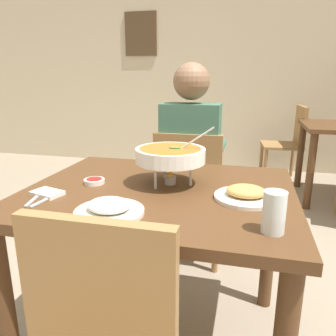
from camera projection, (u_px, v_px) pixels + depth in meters
cafe_rear_partition at (226, 55)px, 4.29m from camera, size 10.00×0.10×3.00m
picture_frame_hung at (141, 34)px, 4.42m from camera, size 0.44×0.03×0.56m
dining_table_main at (160, 215)px, 1.41m from camera, size 1.11×0.91×0.77m
chair_diner_main at (190, 191)px, 2.14m from camera, size 0.44×0.44×0.90m
diner_main at (191, 154)px, 2.11m from camera, size 0.40×0.45×1.31m
curry_bowl at (170, 155)px, 1.41m from camera, size 0.33×0.30×0.26m
rice_plate at (109, 209)px, 1.12m from camera, size 0.24×0.24×0.06m
appetizer_plate at (246, 194)px, 1.26m from camera, size 0.24×0.24×0.06m
sauce_dish at (94, 181)px, 1.44m from camera, size 0.09×0.09×0.02m
napkin_folded at (47, 193)px, 1.31m from camera, size 0.14×0.11×0.02m
fork_utensil at (35, 198)px, 1.26m from camera, size 0.05×0.17×0.01m
spoon_utensil at (47, 199)px, 1.25m from camera, size 0.03×0.17×0.01m
drink_glass at (274, 214)px, 0.98m from camera, size 0.07×0.07×0.13m
chair_bg_right at (290, 139)px, 3.89m from camera, size 0.48×0.48×0.90m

